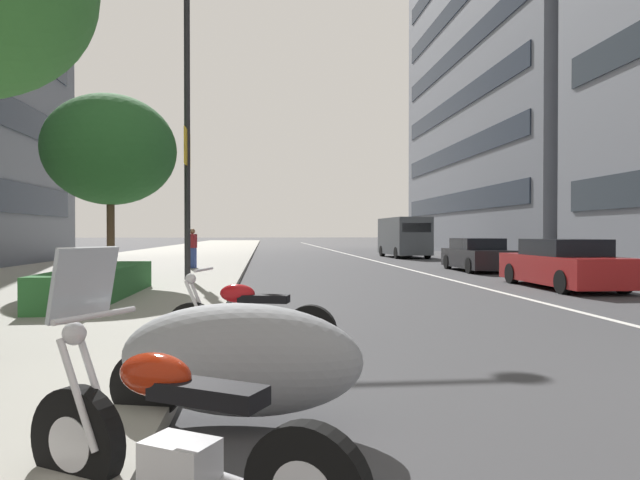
# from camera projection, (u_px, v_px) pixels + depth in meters

# --- Properties ---
(sidewalk_right_plaza) EXTENTS (160.00, 9.89, 0.15)m
(sidewalk_right_plaza) POSITION_uv_depth(u_px,v_px,m) (165.00, 259.00, 32.35)
(sidewalk_right_plaza) COLOR gray
(sidewalk_right_plaza) RESTS_ON ground
(lane_centre_stripe) EXTENTS (110.00, 0.16, 0.01)m
(lane_centre_stripe) POSITION_uv_depth(u_px,v_px,m) (354.00, 256.00, 38.52)
(lane_centre_stripe) COLOR silver
(lane_centre_stripe) RESTS_ON ground
(motorcycle_second_in_row) EXTENTS (1.20, 1.94, 1.48)m
(motorcycle_second_in_row) POSITION_uv_depth(u_px,v_px,m) (174.00, 440.00, 3.01)
(motorcycle_second_in_row) COLOR black
(motorcycle_second_in_row) RESTS_ON ground
(motorcycle_by_sign_pole) EXTENTS (1.27, 2.14, 1.00)m
(motorcycle_by_sign_pole) POSITION_uv_depth(u_px,v_px,m) (237.00, 360.00, 4.49)
(motorcycle_by_sign_pole) COLOR gray
(motorcycle_by_sign_pole) RESTS_ON ground
(motorcycle_mid_row) EXTENTS (0.81, 2.18, 1.11)m
(motorcycle_mid_row) POSITION_uv_depth(u_px,v_px,m) (249.00, 322.00, 7.10)
(motorcycle_mid_row) COLOR black
(motorcycle_mid_row) RESTS_ON ground
(car_following_behind) EXTENTS (4.68, 1.90, 1.40)m
(car_following_behind) POSITION_uv_depth(u_px,v_px,m) (563.00, 265.00, 15.85)
(car_following_behind) COLOR maroon
(car_following_behind) RESTS_ON ground
(car_far_down_avenue) EXTENTS (4.31, 1.88, 1.36)m
(car_far_down_avenue) POSITION_uv_depth(u_px,v_px,m) (477.00, 255.00, 22.99)
(car_far_down_avenue) COLOR black
(car_far_down_avenue) RESTS_ON ground
(delivery_van_ahead) EXTENTS (5.40, 2.35, 2.55)m
(delivery_van_ahead) POSITION_uv_depth(u_px,v_px,m) (404.00, 236.00, 35.81)
(delivery_van_ahead) COLOR #4C5156
(delivery_van_ahead) RESTS_ON ground
(street_lamp_with_banners) EXTENTS (1.26, 2.71, 9.47)m
(street_lamp_with_banners) POSITION_uv_depth(u_px,v_px,m) (199.00, 99.00, 16.94)
(street_lamp_with_banners) COLOR #232326
(street_lamp_with_banners) RESTS_ON sidewalk_right_plaza
(clipped_hedge_bed) EXTENTS (5.55, 1.10, 0.67)m
(clipped_hedge_bed) POSITION_uv_depth(u_px,v_px,m) (100.00, 283.00, 12.12)
(clipped_hedge_bed) COLOR #28602D
(clipped_hedge_bed) RESTS_ON sidewalk_right_plaza
(street_tree_near_plaza_corner) EXTENTS (3.69, 3.69, 5.36)m
(street_tree_near_plaza_corner) POSITION_uv_depth(u_px,v_px,m) (110.00, 150.00, 15.86)
(street_tree_near_plaza_corner) COLOR #473323
(street_tree_near_plaza_corner) RESTS_ON sidewalk_right_plaza
(pedestrian_on_plaza) EXTENTS (0.45, 0.34, 1.60)m
(pedestrian_on_plaza) POSITION_uv_depth(u_px,v_px,m) (192.00, 248.00, 22.57)
(pedestrian_on_plaza) COLOR #33478C
(pedestrian_on_plaza) RESTS_ON sidewalk_right_plaza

